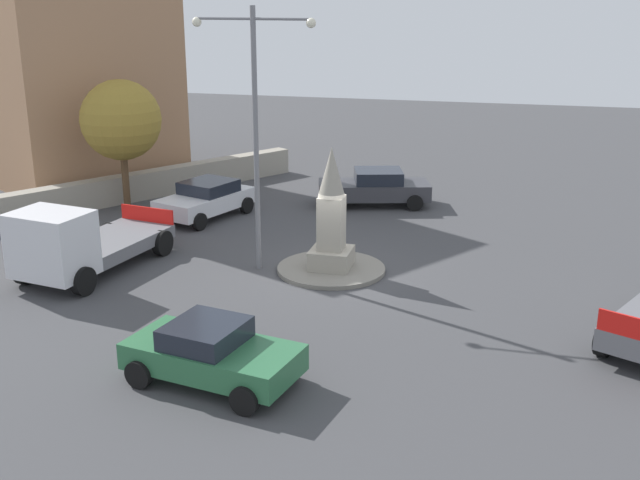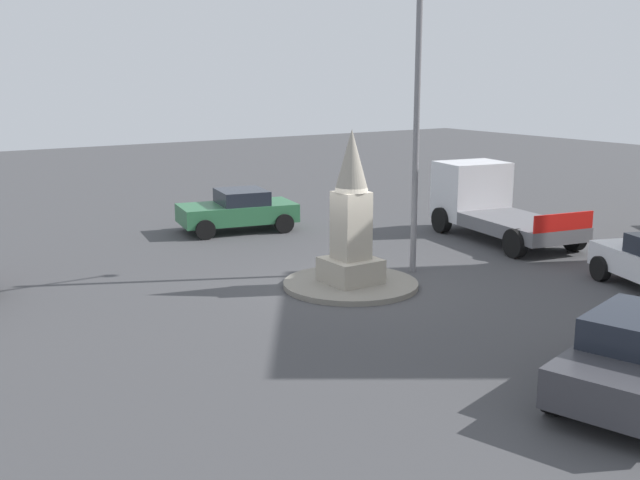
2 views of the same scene
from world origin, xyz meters
name	(u,v)px [view 1 (image 1 of 2)]	position (x,y,z in m)	size (l,w,h in m)	color
ground_plane	(331,271)	(0.00, 0.00, 0.00)	(80.00, 80.00, 0.00)	#424244
traffic_island	(331,269)	(0.00, 0.00, 0.07)	(3.35, 3.35, 0.13)	gray
monument	(331,216)	(0.00, 0.00, 1.76)	(1.25, 1.25, 3.76)	#9E9687
streetlamp	(255,114)	(2.26, 0.30, 4.82)	(3.71, 0.28, 7.90)	slate
car_white_far_side	(206,199)	(6.06, -4.68, 0.73)	(3.06, 4.28, 1.39)	silver
car_dark_grey_parked_right	(375,187)	(0.14, -8.03, 0.75)	(4.73, 2.95, 1.46)	#38383D
car_green_approaching	(212,353)	(0.86, 7.64, 0.71)	(4.09, 2.63, 1.38)	#2D6B42
truck_white_parked_left	(76,244)	(7.25, 2.46, 1.07)	(3.20, 5.64, 2.31)	silver
stone_boundary_wall	(137,186)	(9.86, -6.49, 0.56)	(15.80, 0.70, 1.12)	#9E9687
corner_building	(67,47)	(14.39, -9.47, 5.90)	(7.30, 7.84, 11.81)	#A87A56
tree_near_wall	(121,120)	(9.60, -5.07, 3.53)	(3.11, 3.11, 5.10)	brown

